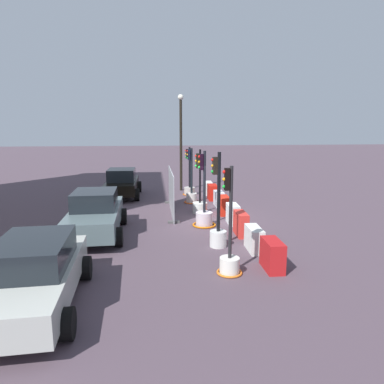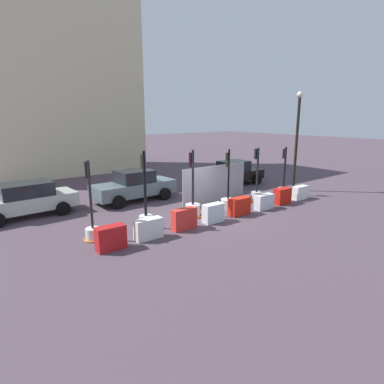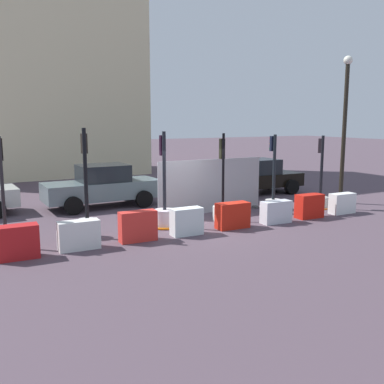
{
  "view_description": "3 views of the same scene",
  "coord_description": "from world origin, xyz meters",
  "views": [
    {
      "loc": [
        -14.98,
        2.28,
        4.1
      ],
      "look_at": [
        -0.06,
        0.63,
        1.26
      ],
      "focal_mm": 32.76,
      "sensor_mm": 36.0,
      "label": 1
    },
    {
      "loc": [
        -10.0,
        -11.25,
        4.63
      ],
      "look_at": [
        -0.87,
        0.5,
        1.1
      ],
      "focal_mm": 30.16,
      "sensor_mm": 36.0,
      "label": 2
    },
    {
      "loc": [
        -6.89,
        -12.64,
        3.5
      ],
      "look_at": [
        -0.19,
        -0.12,
        1.15
      ],
      "focal_mm": 41.2,
      "sensor_mm": 36.0,
      "label": 3
    }
  ],
  "objects": [
    {
      "name": "ground_plane",
      "position": [
        0.0,
        0.0,
        0.0
      ],
      "size": [
        120.0,
        120.0,
        0.0
      ],
      "primitive_type": "plane",
      "color": "#4E3E49"
    },
    {
      "name": "traffic_light_0",
      "position": [
        -5.87,
        0.22,
        0.54
      ],
      "size": [
        0.73,
        0.73,
        3.05
      ],
      "color": "silver",
      "rests_on": "ground_plane"
    },
    {
      "name": "traffic_light_1",
      "position": [
        -3.61,
        0.13,
        0.7
      ],
      "size": [
        0.58,
        0.58,
        3.26
      ],
      "color": "silver",
      "rests_on": "ground_plane"
    },
    {
      "name": "traffic_light_2",
      "position": [
        -1.02,
        0.23,
        0.48
      ],
      "size": [
        0.98,
        0.98,
        3.12
      ],
      "color": "silver",
      "rests_on": "ground_plane"
    },
    {
      "name": "traffic_light_3",
      "position": [
        1.15,
        0.13,
        0.51
      ],
      "size": [
        0.7,
        0.7,
        3.03
      ],
      "color": "silver",
      "rests_on": "ground_plane"
    },
    {
      "name": "traffic_light_4",
      "position": [
        3.48,
        0.27,
        0.54
      ],
      "size": [
        0.81,
        0.81,
        2.95
      ],
      "color": "beige",
      "rests_on": "ground_plane"
    },
    {
      "name": "traffic_light_5",
      "position": [
        5.74,
        0.15,
        0.48
      ],
      "size": [
        0.83,
        0.83,
        2.88
      ],
      "color": "#B5B0A9",
      "rests_on": "ground_plane"
    },
    {
      "name": "construction_barrier_0",
      "position": [
        -5.72,
        -1.08,
        0.43
      ],
      "size": [
        1.04,
        0.49,
        0.87
      ],
      "color": "red",
      "rests_on": "ground_plane"
    },
    {
      "name": "construction_barrier_1",
      "position": [
        -4.14,
        -1.0,
        0.4
      ],
      "size": [
        1.11,
        0.44,
        0.8
      ],
      "color": "silver",
      "rests_on": "ground_plane"
    },
    {
      "name": "construction_barrier_2",
      "position": [
        -2.43,
        -0.98,
        0.44
      ],
      "size": [
        1.09,
        0.4,
        0.89
      ],
      "color": "red",
      "rests_on": "ground_plane"
    },
    {
      "name": "construction_barrier_3",
      "position": [
        -0.86,
        -1.02,
        0.42
      ],
      "size": [
        0.98,
        0.45,
        0.84
      ],
      "color": "silver",
      "rests_on": "ground_plane"
    },
    {
      "name": "construction_barrier_4",
      "position": [
        0.84,
        -0.97,
        0.42
      ],
      "size": [
        1.1,
        0.49,
        0.84
      ],
      "color": "red",
      "rests_on": "ground_plane"
    },
    {
      "name": "construction_barrier_5",
      "position": [
        2.55,
        -1.06,
        0.38
      ],
      "size": [
        1.07,
        0.45,
        0.76
      ],
      "color": "silver",
      "rests_on": "ground_plane"
    },
    {
      "name": "construction_barrier_6",
      "position": [
        4.11,
        -0.99,
        0.43
      ],
      "size": [
        1.0,
        0.5,
        0.85
      ],
      "color": "red",
      "rests_on": "ground_plane"
    },
    {
      "name": "construction_barrier_7",
      "position": [
        5.73,
        -1.01,
        0.38
      ],
      "size": [
        1.01,
        0.44,
        0.76
      ],
      "color": "white",
      "rests_on": "ground_plane"
    },
    {
      "name": "car_black_sedan",
      "position": [
        5.6,
        4.14,
        0.81
      ],
      "size": [
        4.26,
        2.15,
        1.64
      ],
      "color": "black",
      "rests_on": "ground_plane"
    },
    {
      "name": "car_silver_hatchback",
      "position": [
        -7.21,
        5.01,
        0.81
      ],
      "size": [
        4.54,
        2.3,
        1.6
      ],
      "color": "#B6B9B1",
      "rests_on": "ground_plane"
    },
    {
      "name": "car_grey_saloon",
      "position": [
        -1.82,
        4.5,
        0.83
      ],
      "size": [
        4.62,
        2.24,
        1.7
      ],
      "color": "slate",
      "rests_on": "ground_plane"
    },
    {
      "name": "building_main_facade",
      "position": [
        -2.01,
        16.68,
        9.03
      ],
      "size": [
        12.77,
        6.63,
        18.0
      ],
      "color": "beige",
      "rests_on": "ground_plane"
    },
    {
      "name": "street_lamp_post",
      "position": [
        7.27,
        0.53,
        3.51
      ],
      "size": [
        0.36,
        0.36,
        6.02
      ],
      "color": "black",
      "rests_on": "ground_plane"
    },
    {
      "name": "site_fence_panel",
      "position": [
        1.48,
        1.47,
        0.97
      ],
      "size": [
        4.39,
        0.5,
        2.03
      ],
      "color": "#989AA1",
      "rests_on": "ground_plane"
    }
  ]
}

